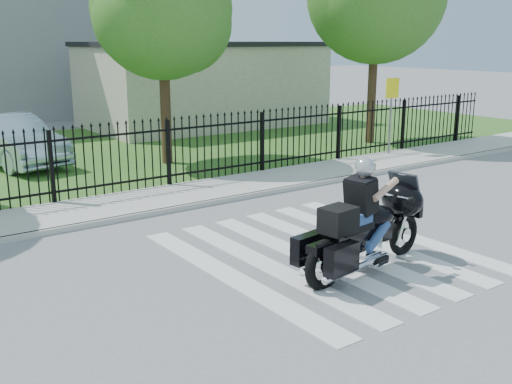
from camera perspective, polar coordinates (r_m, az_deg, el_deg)
ground at (r=11.06m, az=6.43°, el=-5.79°), size 120.00×120.00×0.00m
crosswalk at (r=11.06m, az=6.44°, el=-5.76°), size 5.00×5.50×0.01m
sidewalk at (r=14.96m, az=-6.45°, el=-0.21°), size 40.00×2.00×0.12m
curb at (r=14.12m, az=-4.46°, el=-1.04°), size 40.00×0.12×0.12m
grass_strip at (r=21.22m, az=-15.78°, el=3.52°), size 40.00×12.00×0.02m
iron_fence at (r=15.63m, az=-8.34°, el=3.53°), size 26.00×0.04×1.80m
tree_mid at (r=18.74m, az=-8.96°, el=16.83°), size 4.20×4.20×6.78m
building_low at (r=27.59m, az=-5.08°, el=10.02°), size 10.00×6.00×3.50m
building_low_roof at (r=27.51m, az=-5.16°, el=13.86°), size 10.20×6.20×0.20m
motorcycle_rider at (r=10.07m, az=10.28°, el=-3.06°), size 3.02×1.23×2.00m
parked_car at (r=19.86m, az=-22.30°, el=4.57°), size 2.56×4.92×1.54m
traffic_sign at (r=20.19m, az=12.80°, el=8.55°), size 0.54×0.09×2.47m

